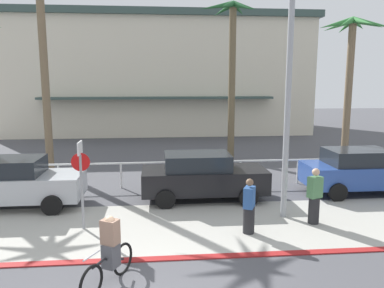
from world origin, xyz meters
name	(u,v)px	position (x,y,z in m)	size (l,w,h in m)	color
ground_plane	(152,178)	(0.00, 10.00, 0.00)	(80.00, 80.00, 0.00)	#4C4C51
sidewalk_strip	(150,227)	(0.00, 4.20, 0.01)	(44.00, 4.00, 0.02)	#ADAAA0
curb_paint	(149,259)	(0.00, 2.20, 0.01)	(44.00, 0.24, 0.03)	maroon
building_backdrop	(157,75)	(0.31, 27.20, 4.72)	(24.80, 11.82, 9.41)	beige
rail_fence	(151,167)	(0.00, 8.50, 0.84)	(21.81, 0.08, 1.04)	white
stop_sign_bike_lane	(81,173)	(-1.90, 4.27, 1.68)	(0.52, 0.56, 2.56)	gray
streetlight_curb	(292,79)	(4.16, 4.49, 4.28)	(0.24, 2.54, 7.50)	#9EA0A5
palm_tree_2	(40,14)	(-4.90, 11.85, 7.15)	(3.44, 3.46, 9.49)	#756047
palm_tree_3	(232,48)	(4.16, 13.52, 5.91)	(2.97, 3.16, 8.24)	brown
palm_tree_4	(352,52)	(9.83, 11.95, 5.61)	(3.33, 3.32, 7.31)	#756047
car_silver_1	(13,182)	(-4.57, 6.45, 0.87)	(4.40, 2.02, 1.69)	#B2B7BC
car_black_2	(203,176)	(1.84, 6.71, 0.87)	(4.40, 2.02, 1.69)	black
car_blue_3	(362,171)	(7.94, 6.97, 0.87)	(4.40, 2.02, 1.69)	#284793
cyclist_black_0	(110,252)	(-0.78, 1.21, 0.69)	(0.92, 1.63, 1.50)	black
pedestrian_0	(249,209)	(2.76, 3.53, 0.72)	(0.43, 0.47, 1.58)	#232326
pedestrian_1	(314,198)	(4.86, 4.08, 0.79)	(0.47, 0.41, 1.70)	#232326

